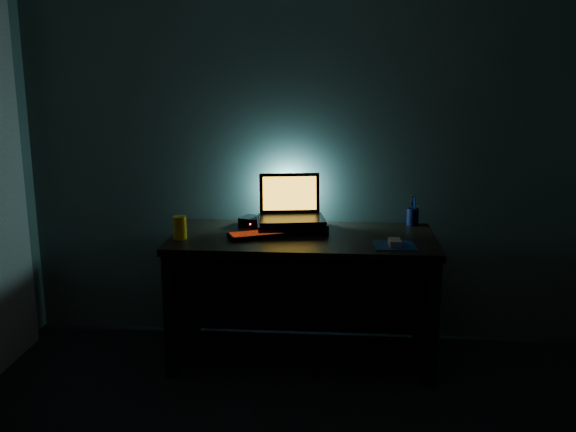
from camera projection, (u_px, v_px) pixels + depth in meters
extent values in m
cube|color=#414A46|center=(307.00, 140.00, 3.90)|extent=(3.50, 0.00, 2.50)
cube|color=black|center=(303.00, 239.00, 3.65)|extent=(1.50, 0.70, 0.04)
cube|color=black|center=(183.00, 298.00, 3.79)|extent=(0.06, 0.64, 0.71)
cube|color=black|center=(426.00, 304.00, 3.68)|extent=(0.06, 0.64, 0.71)
cube|color=black|center=(305.00, 283.00, 4.06)|extent=(1.38, 0.02, 0.65)
cube|color=black|center=(291.00, 225.00, 3.75)|extent=(0.44, 0.36, 0.06)
cube|color=black|center=(291.00, 219.00, 3.74)|extent=(0.42, 0.32, 0.02)
cube|color=black|center=(290.00, 193.00, 3.84)|extent=(0.36, 0.10, 0.24)
cube|color=#FFAC1A|center=(290.00, 193.00, 3.83)|extent=(0.32, 0.08, 0.20)
cube|color=black|center=(265.00, 234.00, 3.63)|extent=(0.44, 0.29, 0.02)
cube|color=red|center=(265.00, 232.00, 3.62)|extent=(0.41, 0.26, 0.00)
cube|color=navy|center=(395.00, 245.00, 3.43)|extent=(0.23, 0.21, 0.00)
cube|color=gray|center=(395.00, 242.00, 3.43)|extent=(0.07, 0.11, 0.03)
cylinder|color=black|center=(413.00, 217.00, 3.88)|extent=(0.08, 0.08, 0.10)
cylinder|color=#FFB90D|center=(180.00, 228.00, 3.56)|extent=(0.10, 0.10, 0.13)
cube|color=black|center=(255.00, 222.00, 3.86)|extent=(0.20, 0.18, 0.05)
sphere|color=#FF0C07|center=(250.00, 224.00, 3.80)|extent=(0.01, 0.01, 0.01)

